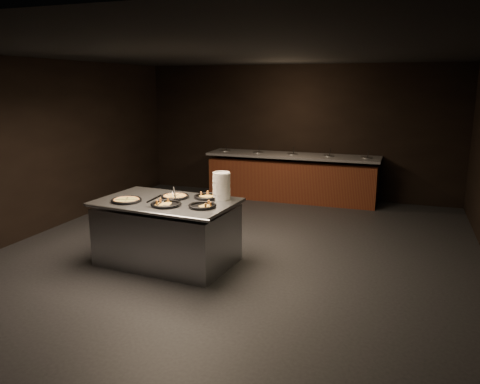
{
  "coord_description": "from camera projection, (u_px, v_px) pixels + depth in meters",
  "views": [
    {
      "loc": [
        2.26,
        -6.22,
        2.48
      ],
      "look_at": [
        -0.04,
        0.3,
        0.88
      ],
      "focal_mm": 35.0,
      "sensor_mm": 36.0,
      "label": 1
    }
  ],
  "objects": [
    {
      "name": "plate_stack",
      "position": [
        222.0,
        186.0,
        6.52
      ],
      "size": [
        0.25,
        0.25,
        0.38
      ],
      "primitive_type": "cylinder",
      "color": "silver",
      "rests_on": "serving_counter"
    },
    {
      "name": "server_right",
      "position": [
        157.0,
        201.0,
        6.11
      ],
      "size": [
        0.35,
        0.1,
        0.16
      ],
      "rotation": [
        0.0,
        0.0,
        0.02
      ],
      "color": "#ACAEB3",
      "rests_on": "serving_counter"
    },
    {
      "name": "server_left",
      "position": [
        174.0,
        194.0,
        6.51
      ],
      "size": [
        0.26,
        0.28,
        0.17
      ],
      "rotation": [
        0.0,
        0.0,
        2.34
      ],
      "color": "#ACAEB3",
      "rests_on": "serving_counter"
    },
    {
      "name": "pan_cheese_whole",
      "position": [
        175.0,
        196.0,
        6.63
      ],
      "size": [
        0.4,
        0.4,
        0.04
      ],
      "rotation": [
        0.0,
        0.0,
        -0.07
      ],
      "color": "black",
      "rests_on": "serving_counter"
    },
    {
      "name": "salad_bar",
      "position": [
        292.0,
        180.0,
        10.18
      ],
      "size": [
        3.7,
        0.83,
        1.18
      ],
      "color": "#5C2E15",
      "rests_on": "ground"
    },
    {
      "name": "pan_cheese_slices_a",
      "position": [
        208.0,
        196.0,
        6.63
      ],
      "size": [
        0.39,
        0.39,
        0.04
      ],
      "rotation": [
        0.0,
        0.0,
        1.2
      ],
      "color": "black",
      "rests_on": "serving_counter"
    },
    {
      "name": "pan_veggie_slices",
      "position": [
        202.0,
        206.0,
        6.13
      ],
      "size": [
        0.37,
        0.37,
        0.04
      ],
      "rotation": [
        0.0,
        0.0,
        -0.69
      ],
      "color": "black",
      "rests_on": "serving_counter"
    },
    {
      "name": "serving_counter",
      "position": [
        167.0,
        233.0,
        6.58
      ],
      "size": [
        1.98,
        1.36,
        0.91
      ],
      "rotation": [
        0.0,
        0.0,
        -0.08
      ],
      "color": "#ACAEB3",
      "rests_on": "ground"
    },
    {
      "name": "room",
      "position": [
        236.0,
        158.0,
        6.68
      ],
      "size": [
        7.02,
        8.02,
        2.92
      ],
      "color": "black",
      "rests_on": "ground"
    },
    {
      "name": "pan_veggie_whole",
      "position": [
        126.0,
        200.0,
        6.42
      ],
      "size": [
        0.42,
        0.42,
        0.04
      ],
      "rotation": [
        0.0,
        0.0,
        0.42
      ],
      "color": "black",
      "rests_on": "serving_counter"
    },
    {
      "name": "pan_cheese_slices_b",
      "position": [
        166.0,
        204.0,
        6.21
      ],
      "size": [
        0.41,
        0.41,
        0.04
      ],
      "rotation": [
        0.0,
        0.0,
        1.87
      ],
      "color": "black",
      "rests_on": "serving_counter"
    }
  ]
}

